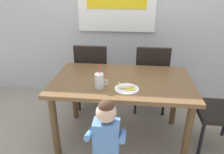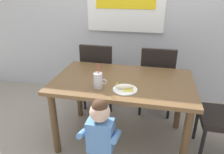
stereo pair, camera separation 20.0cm
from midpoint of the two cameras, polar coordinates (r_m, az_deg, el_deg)
ground_plane at (r=2.58m, az=4.91°, el=-16.28°), size 24.00×24.00×0.00m
back_wall at (r=3.16m, az=8.88°, el=19.77°), size 6.40×0.17×2.90m
dining_table at (r=2.22m, az=5.49°, el=-3.24°), size 1.44×0.87×0.76m
dining_chair_left at (r=2.89m, az=-1.67°, el=1.09°), size 0.44×0.45×0.96m
dining_chair_right at (r=2.84m, az=14.06°, el=-0.16°), size 0.44×0.45×0.96m
toddler_standing at (r=1.82m, az=0.06°, el=-14.86°), size 0.33×0.24×0.84m
milk_cup at (r=1.97m, az=-0.90°, el=-1.23°), size 0.13×0.08×0.25m
snack_plate at (r=1.96m, az=6.48°, el=-3.50°), size 0.23×0.23×0.01m
peeled_banana at (r=1.95m, az=6.53°, el=-2.84°), size 0.18×0.12×0.07m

